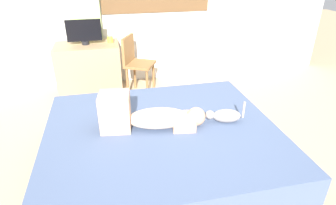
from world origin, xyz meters
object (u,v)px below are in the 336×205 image
Objects in this scene: cat at (225,116)px; cup at (110,40)px; desk at (89,69)px; chair_by_desk at (135,61)px; bed at (162,150)px; person_lying at (148,116)px; tv_monitor at (84,32)px.

cat is 2.27m from cup.
chair_by_desk reaches higher than desk.
bed is 0.38m from person_lying.
bed is 2.13m from desk.
person_lying is 2.68× the size of cat.
chair_by_desk is at bearing 90.84° from bed.
desk reaches higher than bed.
cat is at bearing -5.61° from person_lying.
cup is (-0.35, 2.04, 0.55)m from bed.
desk is at bearing 122.38° from cat.
person_lying is 2.07m from tv_monitor.
cat is 4.03× the size of cup.
person_lying is 1.96× the size of tv_monitor.
cup reaches higher than person_lying.
tv_monitor is 0.56× the size of chair_by_desk.
person_lying is 0.71m from cat.
tv_monitor is (-0.58, 1.95, 0.33)m from person_lying.
cup is (0.34, 0.03, 0.41)m from desk.
person_lying is 2.05m from desk.
chair_by_desk is (0.67, -0.18, 0.14)m from desk.
tv_monitor is (-1.29, 2.02, 0.37)m from cat.
chair_by_desk is (-0.03, 1.83, 0.27)m from bed.
bed is at bearing -70.78° from tv_monitor.
person_lying is at bearing 154.96° from bed.
cat is 2.40m from desk.
tv_monitor is (-0.70, 2.01, 0.68)m from bed.
tv_monitor is at bearing 165.10° from chair_by_desk.
desk is at bearing -175.44° from cup.
tv_monitor is 0.38m from cup.
desk is (-0.69, 2.01, 0.13)m from bed.
cup is (-0.94, 2.05, 0.24)m from cat.
tv_monitor is at bearing 180.00° from desk.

